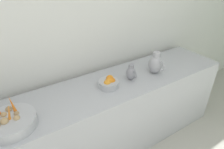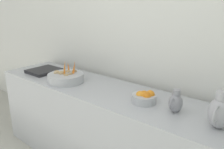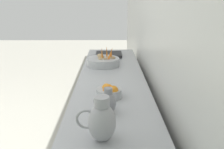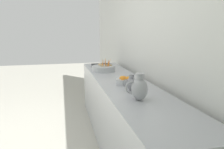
{
  "view_description": "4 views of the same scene",
  "coord_description": "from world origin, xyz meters",
  "px_view_note": "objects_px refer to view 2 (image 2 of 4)",
  "views": [
    {
      "loc": [
        -0.09,
        -0.65,
        1.98
      ],
      "look_at": [
        -1.45,
        0.22,
        1.04
      ],
      "focal_mm": 31.39,
      "sensor_mm": 36.0,
      "label": 1
    },
    {
      "loc": [
        0.02,
        1.13,
        1.66
      ],
      "look_at": [
        -1.44,
        -0.09,
        1.08
      ],
      "focal_mm": 37.09,
      "sensor_mm": 36.0,
      "label": 2
    },
    {
      "loc": [
        -1.51,
        1.93,
        1.62
      ],
      "look_at": [
        -1.52,
        0.2,
        1.06
      ],
      "focal_mm": 38.52,
      "sensor_mm": 36.0,
      "label": 3
    },
    {
      "loc": [
        -0.78,
        2.52,
        1.5
      ],
      "look_at": [
        -1.35,
        0.21,
        1.01
      ],
      "focal_mm": 33.17,
      "sensor_mm": 36.0,
      "label": 4
    }
  ],
  "objects_px": {
    "orange_bowl": "(145,97)",
    "metal_pitcher_tall": "(220,112)",
    "metal_pitcher_short": "(175,102)",
    "vegetable_colander": "(66,77)"
  },
  "relations": [
    {
      "from": "metal_pitcher_tall",
      "to": "metal_pitcher_short",
      "type": "height_order",
      "value": "metal_pitcher_tall"
    },
    {
      "from": "metal_pitcher_tall",
      "to": "vegetable_colander",
      "type": "bearing_deg",
      "value": -88.82
    },
    {
      "from": "vegetable_colander",
      "to": "metal_pitcher_short",
      "type": "bearing_deg",
      "value": 93.01
    },
    {
      "from": "vegetable_colander",
      "to": "orange_bowl",
      "type": "bearing_deg",
      "value": 94.27
    },
    {
      "from": "orange_bowl",
      "to": "metal_pitcher_short",
      "type": "relative_size",
      "value": 1.12
    },
    {
      "from": "orange_bowl",
      "to": "metal_pitcher_short",
      "type": "distance_m",
      "value": 0.27
    },
    {
      "from": "orange_bowl",
      "to": "metal_pitcher_tall",
      "type": "xyz_separation_m",
      "value": [
        0.04,
        0.59,
        0.07
      ]
    },
    {
      "from": "metal_pitcher_tall",
      "to": "metal_pitcher_short",
      "type": "distance_m",
      "value": 0.32
    },
    {
      "from": "metal_pitcher_tall",
      "to": "metal_pitcher_short",
      "type": "relative_size",
      "value": 1.42
    },
    {
      "from": "orange_bowl",
      "to": "metal_pitcher_tall",
      "type": "relative_size",
      "value": 0.79
    }
  ]
}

